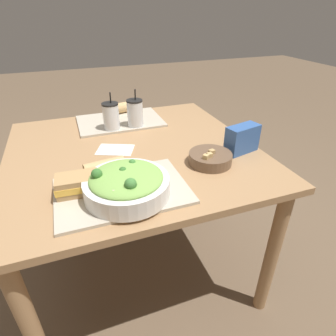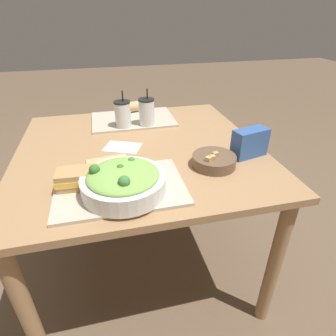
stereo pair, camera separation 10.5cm
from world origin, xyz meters
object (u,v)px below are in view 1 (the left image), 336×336
object	(u,v)px
sandwich_near	(78,184)
drink_cup_dark	(111,117)
baguette_far	(123,108)
drink_cup_red	(135,114)
napkin_folded	(115,150)
chip_bag	(242,139)
baguette_near	(105,167)
soup_bowl	(210,158)
salad_bowl	(127,184)

from	to	relation	value
sandwich_near	drink_cup_dark	xyz separation A→B (m)	(0.21, 0.53, 0.03)
baguette_far	drink_cup_dark	bearing A→B (deg)	143.11
sandwich_near	drink_cup_red	world-z (taller)	drink_cup_red
napkin_folded	chip_bag	bearing A→B (deg)	-21.38
baguette_far	baguette_near	bearing A→B (deg)	150.45
drink_cup_red	chip_bag	world-z (taller)	drink_cup_red
soup_bowl	chip_bag	bearing A→B (deg)	15.56
baguette_far	drink_cup_red	world-z (taller)	drink_cup_red
baguette_far	drink_cup_dark	size ratio (longest dim) A/B	0.79
soup_bowl	drink_cup_red	bearing A→B (deg)	111.67
drink_cup_dark	salad_bowl	bearing A→B (deg)	-95.56
salad_bowl	chip_bag	world-z (taller)	same
drink_cup_dark	chip_bag	distance (m)	0.67
soup_bowl	drink_cup_dark	world-z (taller)	drink_cup_dark
salad_bowl	sandwich_near	world-z (taller)	salad_bowl
chip_bag	napkin_folded	distance (m)	0.57
drink_cup_dark	chip_bag	size ratio (longest dim) A/B	1.16
baguette_near	drink_cup_red	bearing A→B (deg)	-35.44
baguette_far	napkin_folded	bearing A→B (deg)	151.32
drink_cup_dark	napkin_folded	size ratio (longest dim) A/B	0.99
baguette_near	drink_cup_dark	distance (m)	0.46
sandwich_near	baguette_near	distance (m)	0.14
sandwich_near	baguette_far	bearing A→B (deg)	70.57
salad_bowl	soup_bowl	bearing A→B (deg)	17.27
chip_bag	salad_bowl	bearing A→B (deg)	-176.61
napkin_folded	sandwich_near	bearing A→B (deg)	-121.40
soup_bowl	napkin_folded	xyz separation A→B (m)	(-0.35, 0.26, -0.02)
baguette_near	drink_cup_dark	world-z (taller)	drink_cup_dark
baguette_far	drink_cup_red	size ratio (longest dim) A/B	0.77
sandwich_near	drink_cup_red	distance (m)	0.63
baguette_near	salad_bowl	bearing A→B (deg)	-171.65
sandwich_near	baguette_near	world-z (taller)	sandwich_near
sandwich_near	napkin_folded	distance (m)	0.36
drink_cup_dark	napkin_folded	bearing A→B (deg)	-97.43
salad_bowl	napkin_folded	bearing A→B (deg)	85.58
drink_cup_dark	chip_bag	world-z (taller)	drink_cup_dark
chip_bag	napkin_folded	bearing A→B (deg)	145.29
drink_cup_red	baguette_far	bearing A→B (deg)	94.65
chip_bag	drink_cup_dark	bearing A→B (deg)	125.63
soup_bowl	drink_cup_red	size ratio (longest dim) A/B	0.92
drink_cup_red	salad_bowl	bearing A→B (deg)	-107.05
sandwich_near	chip_bag	size ratio (longest dim) A/B	0.93
drink_cup_red	chip_bag	size ratio (longest dim) A/B	1.18
drink_cup_dark	baguette_far	bearing A→B (deg)	65.21
baguette_near	chip_bag	bearing A→B (deg)	-97.10
soup_bowl	sandwich_near	distance (m)	0.54
baguette_far	drink_cup_dark	world-z (taller)	drink_cup_dark
sandwich_near	baguette_far	distance (m)	0.83
salad_bowl	soup_bowl	size ratio (longest dim) A/B	1.62
drink_cup_dark	chip_bag	bearing A→B (deg)	-41.04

